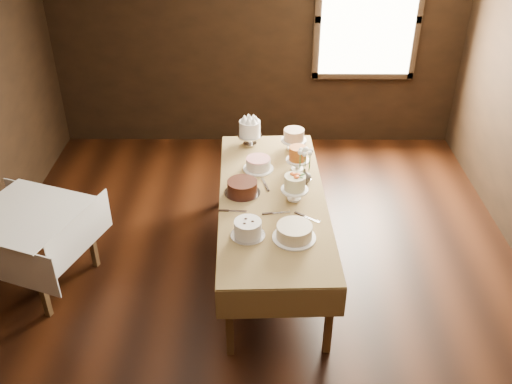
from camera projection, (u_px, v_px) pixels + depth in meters
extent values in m
cube|color=black|center=(256.00, 295.00, 4.96)|extent=(5.00, 6.00, 0.01)
cube|color=black|center=(257.00, 35.00, 6.74)|extent=(5.00, 0.02, 2.80)
cube|color=#FFEABF|center=(368.00, 20.00, 6.57)|extent=(1.10, 0.05, 1.30)
cube|color=#452E18|center=(230.00, 322.00, 4.23)|extent=(0.06, 0.06, 0.66)
cube|color=#452E18|center=(232.00, 173.00, 6.08)|extent=(0.06, 0.06, 0.66)
cube|color=#452E18|center=(329.00, 320.00, 4.25)|extent=(0.06, 0.06, 0.66)
cube|color=#452E18|center=(301.00, 172.00, 6.10)|extent=(0.06, 0.06, 0.66)
cube|color=#452E18|center=(272.00, 200.00, 4.97)|extent=(0.95, 2.34, 0.04)
cube|color=#9F7F49|center=(272.00, 197.00, 4.95)|extent=(1.01, 2.40, 0.01)
cube|color=#452E18|center=(29.00, 221.00, 5.32)|extent=(0.06, 0.06, 0.68)
cube|color=#452E18|center=(41.00, 284.00, 4.57)|extent=(0.06, 0.06, 0.68)
cube|color=#452E18|center=(91.00, 236.00, 5.12)|extent=(0.06, 0.06, 0.68)
cube|color=#452E18|center=(26.00, 216.00, 4.75)|extent=(1.02, 1.02, 0.04)
cube|color=white|center=(25.00, 214.00, 4.74)|extent=(1.12, 1.12, 0.01)
cylinder|color=silver|center=(250.00, 139.00, 5.76)|extent=(0.26, 0.26, 0.12)
cylinder|color=white|center=(250.00, 127.00, 5.68)|extent=(0.29, 0.29, 0.15)
cylinder|color=white|center=(294.00, 144.00, 5.68)|extent=(0.26, 0.26, 0.12)
cylinder|color=#D6B48F|center=(294.00, 134.00, 5.61)|extent=(0.28, 0.28, 0.11)
cylinder|color=white|center=(258.00, 169.00, 5.36)|extent=(0.29, 0.29, 0.01)
cylinder|color=white|center=(258.00, 164.00, 5.33)|extent=(0.32, 0.32, 0.10)
cylinder|color=white|center=(297.00, 164.00, 5.31)|extent=(0.22, 0.22, 0.13)
cylinder|color=#C35F1B|center=(298.00, 152.00, 5.25)|extent=(0.21, 0.21, 0.13)
cylinder|color=silver|center=(242.00, 193.00, 4.99)|extent=(0.32, 0.32, 0.01)
cylinder|color=#39160B|center=(242.00, 187.00, 4.96)|extent=(0.30, 0.30, 0.11)
cylinder|color=white|center=(294.00, 193.00, 4.89)|extent=(0.24, 0.24, 0.12)
cylinder|color=beige|center=(295.00, 181.00, 4.83)|extent=(0.26, 0.26, 0.13)
cylinder|color=silver|center=(248.00, 235.00, 4.47)|extent=(0.28, 0.28, 0.01)
cylinder|color=white|center=(248.00, 228.00, 4.43)|extent=(0.26, 0.26, 0.13)
cylinder|color=white|center=(294.00, 238.00, 4.44)|extent=(0.35, 0.35, 0.01)
cylinder|color=beige|center=(294.00, 231.00, 4.41)|extent=(0.30, 0.30, 0.11)
cube|color=silver|center=(281.00, 213.00, 4.74)|extent=(0.24, 0.06, 0.01)
cube|color=silver|center=(312.00, 219.00, 4.66)|extent=(0.21, 0.16, 0.01)
cube|color=silver|center=(264.00, 182.00, 5.16)|extent=(0.08, 0.24, 0.01)
cube|color=silver|center=(305.00, 181.00, 5.17)|extent=(0.21, 0.16, 0.01)
cube|color=silver|center=(238.00, 211.00, 4.76)|extent=(0.24, 0.04, 0.01)
imported|color=#2D2823|center=(304.00, 176.00, 5.13)|extent=(0.18, 0.18, 0.14)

